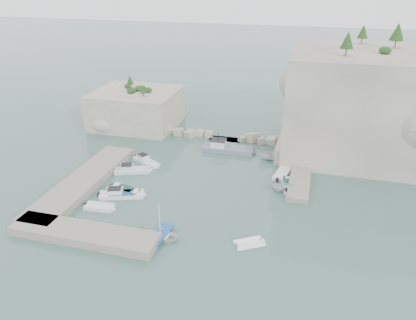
% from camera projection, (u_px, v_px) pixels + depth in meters
% --- Properties ---
extents(ground, '(400.00, 400.00, 0.00)m').
position_uv_depth(ground, '(197.00, 197.00, 56.14)').
color(ground, '#466963').
rests_on(ground, ground).
extents(cliff_east, '(26.00, 22.00, 17.00)m').
position_uv_depth(cliff_east, '(369.00, 104.00, 67.16)').
color(cliff_east, beige).
rests_on(cliff_east, ground).
extents(cliff_terrace, '(8.00, 10.00, 2.50)m').
position_uv_depth(cliff_terrace, '(301.00, 149.00, 68.24)').
color(cliff_terrace, beige).
rests_on(cliff_terrace, ground).
extents(outcrop_west, '(16.00, 14.00, 7.00)m').
position_uv_depth(outcrop_west, '(137.00, 108.00, 81.27)').
color(outcrop_west, beige).
rests_on(outcrop_west, ground).
extents(quay_west, '(5.00, 24.00, 1.10)m').
position_uv_depth(quay_west, '(83.00, 182.00, 59.08)').
color(quay_west, '#9E9689').
rests_on(quay_west, ground).
extents(quay_south, '(18.00, 4.00, 1.10)m').
position_uv_depth(quay_south, '(84.00, 234.00, 47.36)').
color(quay_south, '#9E9689').
rests_on(quay_south, ground).
extents(ledge_east, '(3.00, 16.00, 0.80)m').
position_uv_depth(ledge_east, '(301.00, 175.00, 61.49)').
color(ledge_east, '#9E9689').
rests_on(ledge_east, ground).
extents(breakwater, '(28.00, 3.00, 1.40)m').
position_uv_depth(breakwater, '(225.00, 135.00, 75.31)').
color(breakwater, beige).
rests_on(breakwater, ground).
extents(motorboat_a, '(5.89, 4.36, 1.40)m').
position_uv_depth(motorboat_a, '(146.00, 163.00, 66.10)').
color(motorboat_a, silver).
rests_on(motorboat_a, ground).
extents(motorboat_b, '(6.40, 3.97, 1.40)m').
position_uv_depth(motorboat_b, '(133.00, 172.00, 63.21)').
color(motorboat_b, silver).
rests_on(motorboat_b, ground).
extents(motorboat_c, '(5.36, 2.98, 0.70)m').
position_uv_depth(motorboat_c, '(125.00, 192.00, 57.55)').
color(motorboat_c, white).
rests_on(motorboat_c, ground).
extents(motorboat_d, '(6.95, 4.05, 1.40)m').
position_uv_depth(motorboat_d, '(122.00, 196.00, 56.36)').
color(motorboat_d, white).
rests_on(motorboat_d, ground).
extents(motorboat_e, '(4.29, 2.01, 0.70)m').
position_uv_depth(motorboat_e, '(100.00, 209.00, 53.43)').
color(motorboat_e, white).
rests_on(motorboat_e, ground).
extents(rowboat, '(5.31, 3.99, 1.04)m').
position_uv_depth(rowboat, '(161.00, 237.00, 47.66)').
color(rowboat, white).
rests_on(rowboat, ground).
extents(inflatable_dinghy, '(4.09, 3.49, 0.44)m').
position_uv_depth(inflatable_dinghy, '(249.00, 244.00, 46.44)').
color(inflatable_dinghy, white).
rests_on(inflatable_dinghy, ground).
extents(tender_east_a, '(4.56, 4.30, 1.90)m').
position_uv_depth(tender_east_a, '(281.00, 190.00, 57.86)').
color(tender_east_a, silver).
rests_on(tender_east_a, ground).
extents(tender_east_b, '(1.61, 4.15, 0.70)m').
position_uv_depth(tender_east_b, '(287.00, 186.00, 59.19)').
color(tender_east_b, white).
rests_on(tender_east_b, ground).
extents(tender_east_c, '(2.82, 5.83, 0.70)m').
position_uv_depth(tender_east_c, '(282.00, 175.00, 62.35)').
color(tender_east_c, white).
rests_on(tender_east_c, ground).
extents(tender_east_d, '(4.76, 2.62, 1.74)m').
position_uv_depth(tender_east_d, '(272.00, 160.00, 67.25)').
color(tender_east_d, silver).
rests_on(tender_east_d, ground).
extents(work_boat, '(9.65, 3.17, 2.20)m').
position_uv_depth(work_boat, '(228.00, 152.00, 70.36)').
color(work_boat, slate).
rests_on(work_boat, ground).
extents(rowboat_mast, '(0.10, 0.10, 4.20)m').
position_uv_depth(rowboat_mast, '(159.00, 219.00, 46.55)').
color(rowboat_mast, white).
rests_on(rowboat_mast, rowboat).
extents(vegetation, '(53.48, 13.88, 13.40)m').
position_uv_depth(vegetation, '(344.00, 43.00, 65.62)').
color(vegetation, '#1E4219').
rests_on(vegetation, ground).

